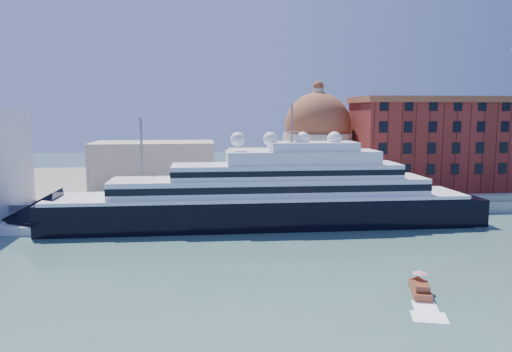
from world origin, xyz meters
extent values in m
plane|color=#325752|center=(0.00, 0.00, 0.00)|extent=(400.00, 400.00, 0.00)
cube|color=gray|center=(0.00, 34.00, 1.25)|extent=(180.00, 10.00, 2.50)
cube|color=slate|center=(0.00, 75.00, 1.00)|extent=(260.00, 72.00, 2.00)
cube|color=slate|center=(0.00, 29.50, 3.10)|extent=(180.00, 0.10, 1.20)
cube|color=black|center=(2.82, 23.00, 2.24)|extent=(79.48, 12.23, 6.62)
cone|color=black|center=(-38.96, 23.00, 2.24)|extent=(10.19, 12.23, 12.23)
cube|color=black|center=(42.56, 23.00, 2.04)|extent=(6.11, 11.21, 6.11)
cube|color=white|center=(2.82, 23.00, 5.81)|extent=(77.44, 12.43, 0.61)
cube|color=white|center=(4.86, 23.00, 7.64)|extent=(59.10, 10.19, 3.06)
cube|color=black|center=(4.86, 17.91, 7.64)|extent=(59.10, 0.15, 1.22)
cube|color=white|center=(7.91, 23.00, 10.50)|extent=(42.80, 9.17, 2.65)
cube|color=white|center=(10.97, 23.00, 13.04)|extent=(28.53, 8.15, 2.45)
cube|color=white|center=(13.01, 23.00, 15.08)|extent=(16.30, 7.13, 1.63)
cylinder|color=slate|center=(8.93, 23.00, 19.36)|extent=(0.31, 0.31, 7.13)
sphere|color=white|center=(-1.26, 23.00, 16.51)|extent=(2.65, 2.65, 2.65)
sphere|color=white|center=(4.86, 23.00, 16.51)|extent=(2.65, 2.65, 2.65)
sphere|color=white|center=(10.97, 23.00, 16.51)|extent=(2.65, 2.65, 2.65)
sphere|color=white|center=(17.08, 23.00, 16.51)|extent=(2.65, 2.65, 2.65)
cube|color=white|center=(-38.04, 21.35, 0.66)|extent=(13.74, 6.65, 1.76)
cube|color=white|center=(-35.88, 20.96, 2.09)|extent=(4.81, 3.48, 1.32)
cube|color=brown|center=(17.91, -14.42, 0.35)|extent=(3.64, 6.36, 1.01)
cube|color=brown|center=(17.63, -15.38, 1.21)|extent=(2.26, 2.87, 0.81)
cylinder|color=slate|center=(18.06, -13.94, 1.61)|extent=(0.06, 0.06, 1.61)
cone|color=red|center=(18.06, -13.94, 2.52)|extent=(1.81, 1.81, 0.40)
cube|color=maroon|center=(52.00, 52.00, 13.00)|extent=(42.00, 18.00, 22.00)
cube|color=brown|center=(52.00, 52.00, 24.50)|extent=(43.00, 19.00, 1.50)
cylinder|color=beige|center=(22.00, 58.00, 9.00)|extent=(18.00, 18.00, 14.00)
sphere|color=brown|center=(22.00, 58.00, 18.00)|extent=(17.00, 17.00, 17.00)
cylinder|color=beige|center=(22.00, 58.00, 26.00)|extent=(3.00, 3.00, 3.00)
cube|color=beige|center=(8.00, 56.00, 7.00)|extent=(18.00, 14.00, 10.00)
cube|color=beige|center=(-20.00, 58.00, 8.00)|extent=(30.00, 16.00, 12.00)
cylinder|color=slate|center=(-30.00, 31.00, 6.50)|extent=(0.24, 0.24, 8.00)
cube|color=slate|center=(-30.00, 31.00, 10.60)|extent=(0.80, 0.30, 0.25)
cylinder|color=slate|center=(0.00, 31.00, 6.50)|extent=(0.24, 0.24, 8.00)
cube|color=slate|center=(0.00, 31.00, 10.60)|extent=(0.80, 0.30, 0.25)
cylinder|color=slate|center=(30.00, 31.00, 6.50)|extent=(0.24, 0.24, 8.00)
cube|color=slate|center=(30.00, 31.00, 10.60)|extent=(0.80, 0.30, 0.25)
cylinder|color=slate|center=(-20.00, 33.00, 11.50)|extent=(0.50, 0.50, 18.00)
camera|label=1|loc=(-7.65, -69.28, 21.64)|focal=35.00mm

